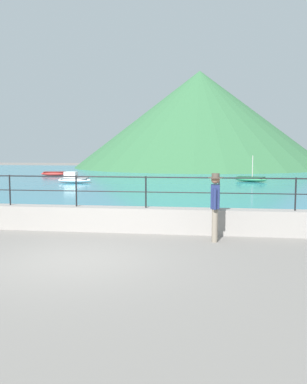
% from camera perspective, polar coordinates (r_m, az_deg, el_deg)
% --- Properties ---
extents(ground_plane, '(120.00, 120.00, 0.00)m').
position_cam_1_polar(ground_plane, '(9.19, -10.64, -9.10)').
color(ground_plane, slate).
extents(promenade_wall, '(20.00, 0.56, 0.70)m').
position_cam_1_polar(promenade_wall, '(12.12, -5.83, -3.69)').
color(promenade_wall, gray).
rests_on(promenade_wall, ground).
extents(railing, '(18.44, 0.04, 0.90)m').
position_cam_1_polar(railing, '(12.00, -5.88, 0.93)').
color(railing, black).
rests_on(railing, promenade_wall).
extents(lake_water, '(64.00, 44.32, 0.06)m').
position_cam_1_polar(lake_water, '(34.44, 3.22, 2.00)').
color(lake_water, teal).
rests_on(lake_water, ground).
extents(hill_main, '(31.97, 31.97, 12.22)m').
position_cam_1_polar(hill_main, '(54.55, 6.27, 9.80)').
color(hill_main, '#33663D').
rests_on(hill_main, ground).
extents(person_walking, '(0.38, 0.57, 1.75)m').
position_cam_1_polar(person_walking, '(10.75, 8.41, -1.57)').
color(person_walking, slate).
rests_on(person_walking, ground).
extents(boat_0, '(2.47, 1.76, 1.84)m').
position_cam_1_polar(boat_0, '(30.29, 13.15, 1.76)').
color(boat_0, '#338C59').
rests_on(boat_0, lake_water).
extents(boat_1, '(2.32, 0.94, 0.76)m').
position_cam_1_polar(boat_1, '(28.94, -10.83, 1.76)').
color(boat_1, white).
rests_on(boat_1, lake_water).
extents(boat_2, '(2.42, 1.26, 0.36)m').
position_cam_1_polar(boat_2, '(36.90, -13.34, 2.46)').
color(boat_2, red).
rests_on(boat_2, lake_water).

